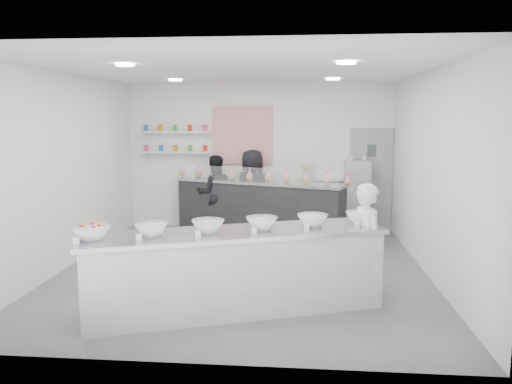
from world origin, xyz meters
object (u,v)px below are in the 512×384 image
Objects in this scene: espresso_machine at (358,170)px; staff_left at (215,193)px; woman_prep at (368,244)px; staff_right at (252,191)px; espresso_ledge at (334,206)px; prep_counter at (236,271)px; back_bar at (259,208)px.

staff_left is at bearing -177.38° from espresso_machine.
staff_left is (-2.90, -0.13, -0.48)m from espresso_machine.
woman_prep is 0.90× the size of staff_right.
espresso_ledge is 0.86m from espresso_machine.
back_bar is (-0.06, 4.05, 0.05)m from prep_counter.
staff_right reaches higher than prep_counter.
staff_right is at bearing -175.45° from espresso_ledge.
espresso_machine is at bearing 31.02° from back_bar.
espresso_machine is 0.30× the size of staff_right.
staff_right reaches higher than espresso_machine.
espresso_machine is 2.17m from staff_right.
woman_prep is at bearing -94.38° from espresso_machine.
espresso_ledge is at bearing 165.62° from staff_left.
woman_prep is 0.97× the size of staff_left.
staff_left is at bearing -176.90° from espresso_ledge.
staff_right is (-1.66, -0.13, 0.31)m from espresso_ledge.
espresso_machine reaches higher than back_bar.
staff_right reaches higher than woman_prep.
woman_prep is at bearing -45.31° from back_bar.
espresso_ledge reaches higher than prep_counter.
back_bar is 6.88× the size of espresso_machine.
back_bar is 2.06× the size of staff_right.
espresso_ledge is 0.95× the size of woman_prep.
staff_right reaches higher than back_bar.
back_bar is 1.56m from espresso_ledge.
back_bar is 2.28× the size of woman_prep.
espresso_machine is (0.46, 0.00, 0.73)m from espresso_ledge.
staff_right is at bearing 5.30° from woman_prep.
woman_prep is (-0.31, -4.00, -0.50)m from espresso_machine.
woman_prep is (1.61, 0.43, 0.27)m from prep_counter.
prep_counter is at bearing 85.50° from staff_left.
back_bar is 0.42m from staff_right.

